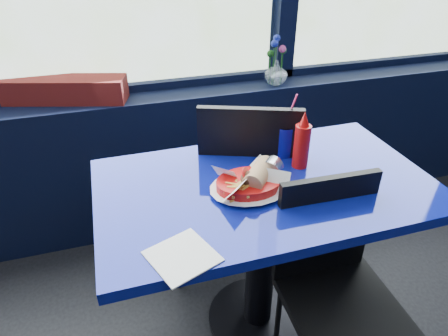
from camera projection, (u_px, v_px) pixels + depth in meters
window_sill at (155, 161)px, 2.25m from camera, size 5.00×0.26×0.80m
near_table at (263, 222)px, 1.53m from camera, size 1.20×0.70×0.75m
chair_near_front at (335, 278)px, 1.40m from camera, size 0.39×0.40×0.84m
chair_near_back at (230, 183)px, 1.79m from camera, size 0.56×0.56×0.95m
planter_box at (65, 90)px, 1.93m from camera, size 0.60×0.31×0.12m
flower_vase at (276, 70)px, 2.13m from camera, size 0.13×0.13×0.26m
food_basket at (251, 182)px, 1.38m from camera, size 0.31×0.31×0.09m
ketchup_bottle at (302, 143)px, 1.48m from camera, size 0.06×0.06×0.22m
soda_cup at (285, 140)px, 1.58m from camera, size 0.08×0.08×0.26m
napkin at (182, 256)px, 1.11m from camera, size 0.22×0.22×0.00m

